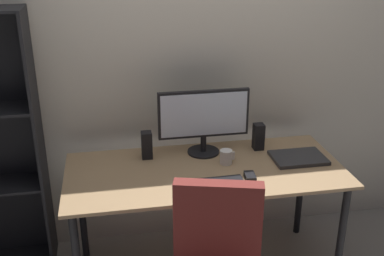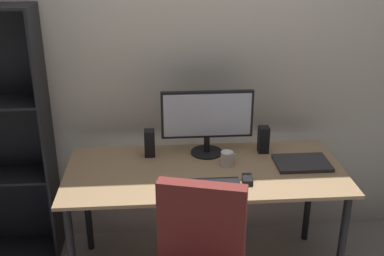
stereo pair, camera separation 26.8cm
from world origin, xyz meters
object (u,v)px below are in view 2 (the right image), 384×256
object	(u,v)px
mouse	(247,180)
laptop	(302,163)
keyboard	(214,184)
monitor	(207,118)
coffee_mug	(227,159)
speaker_right	(263,140)
desk	(205,182)
speaker_left	(150,143)

from	to	relation	value
mouse	laptop	xyz separation A→B (m)	(0.37, 0.19, -0.01)
laptop	keyboard	bearing A→B (deg)	-159.01
monitor	coffee_mug	bearing A→B (deg)	-59.49
monitor	speaker_right	xyz separation A→B (m)	(0.36, -0.01, -0.15)
coffee_mug	monitor	bearing A→B (deg)	120.51
monitor	keyboard	size ratio (longest dim) A/B	1.94
keyboard	desk	bearing A→B (deg)	98.07
laptop	speaker_right	bearing A→B (deg)	135.73
speaker_right	laptop	bearing A→B (deg)	-44.52
keyboard	speaker_left	world-z (taller)	speaker_left
monitor	laptop	distance (m)	0.63
desk	coffee_mug	world-z (taller)	coffee_mug
mouse	desk	bearing A→B (deg)	148.05
keyboard	speaker_left	size ratio (longest dim) A/B	1.71
coffee_mug	laptop	distance (m)	0.45
mouse	speaker_left	distance (m)	0.67
laptop	speaker_right	size ratio (longest dim) A/B	1.88
keyboard	laptop	world-z (taller)	laptop
desk	laptop	distance (m)	0.59
mouse	speaker_right	distance (m)	0.42
mouse	coffee_mug	bearing A→B (deg)	116.81
keyboard	mouse	size ratio (longest dim) A/B	3.02
mouse	coffee_mug	world-z (taller)	coffee_mug
speaker_left	speaker_right	size ratio (longest dim) A/B	1.00
mouse	speaker_left	world-z (taller)	speaker_left
monitor	speaker_right	world-z (taller)	monitor
laptop	coffee_mug	bearing A→B (deg)	176.86
speaker_left	speaker_right	distance (m)	0.71
desk	speaker_left	bearing A→B (deg)	146.51
speaker_left	mouse	bearing A→B (deg)	-35.25
mouse	laptop	size ratio (longest dim) A/B	0.30
desk	monitor	distance (m)	0.39
keyboard	mouse	world-z (taller)	mouse
desk	laptop	bearing A→B (deg)	1.94
desk	coffee_mug	xyz separation A→B (m)	(0.14, 0.05, 0.12)
monitor	laptop	size ratio (longest dim) A/B	1.76
speaker_right	monitor	bearing A→B (deg)	178.72
desk	speaker_right	bearing A→B (deg)	28.61
mouse	keyboard	bearing A→B (deg)	-168.03
monitor	mouse	distance (m)	0.49
desk	speaker_right	distance (m)	0.47
monitor	coffee_mug	size ratio (longest dim) A/B	6.28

